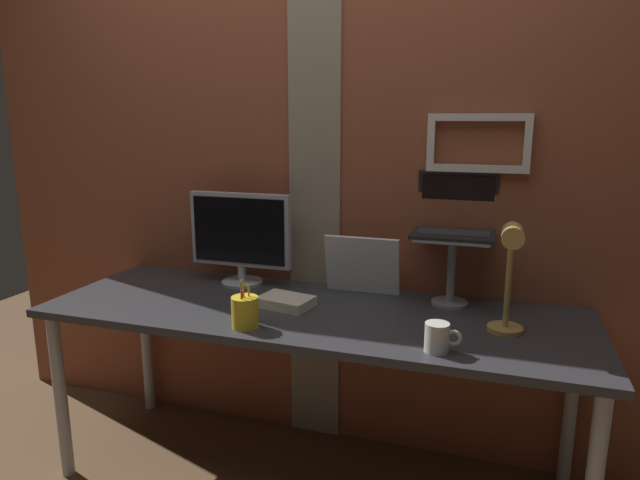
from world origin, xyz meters
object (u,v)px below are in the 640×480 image
object	(u,v)px
desk_lamp	(510,267)
pen_cup	(245,312)
monitor	(240,234)
whiteboard_panel	(362,265)
coffee_mug	(438,337)
laptop	(455,216)

from	to	relation	value
desk_lamp	pen_cup	bearing A→B (deg)	-167.40
monitor	whiteboard_panel	distance (m)	0.55
desk_lamp	pen_cup	xyz separation A→B (m)	(-0.86, -0.19, -0.18)
monitor	pen_cup	size ratio (longest dim) A/B	2.69
monitor	pen_cup	xyz separation A→B (m)	(0.24, -0.47, -0.17)
coffee_mug	whiteboard_panel	bearing A→B (deg)	126.41
monitor	whiteboard_panel	bearing A→B (deg)	2.94
monitor	pen_cup	world-z (taller)	monitor
laptop	monitor	bearing A→B (deg)	-175.73
whiteboard_panel	pen_cup	size ratio (longest dim) A/B	1.81
monitor	coffee_mug	world-z (taller)	monitor
whiteboard_panel	pen_cup	distance (m)	0.58
desk_lamp	pen_cup	world-z (taller)	desk_lamp
monitor	pen_cup	bearing A→B (deg)	-62.70
monitor	laptop	distance (m)	0.91
coffee_mug	laptop	bearing A→B (deg)	90.63
monitor	pen_cup	distance (m)	0.55
coffee_mug	pen_cup	bearing A→B (deg)	-179.98
monitor	laptop	size ratio (longest dim) A/B	1.48
whiteboard_panel	desk_lamp	size ratio (longest dim) A/B	0.80
whiteboard_panel	pen_cup	world-z (taller)	whiteboard_panel
coffee_mug	desk_lamp	bearing A→B (deg)	43.73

